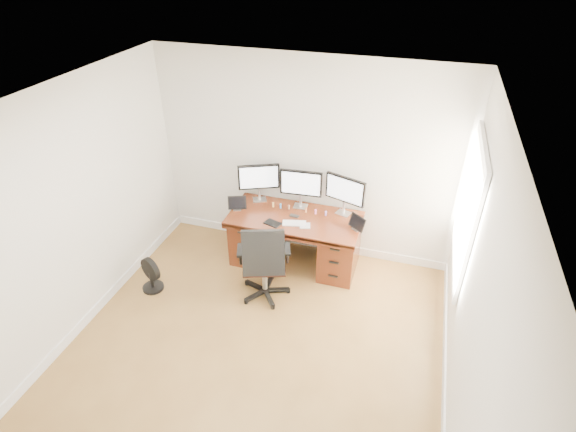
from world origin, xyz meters
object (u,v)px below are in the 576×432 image
(floor_fan, at_px, (151,275))
(keyboard, at_px, (294,223))
(monitor_center, at_px, (301,184))
(desk, at_px, (295,238))
(office_chair, at_px, (265,274))

(floor_fan, relative_size, keyboard, 1.56)
(monitor_center, bearing_deg, desk, -94.17)
(desk, bearing_deg, office_chair, -101.73)
(floor_fan, bearing_deg, monitor_center, 62.54)
(desk, bearing_deg, keyboard, -78.74)
(floor_fan, bearing_deg, keyboard, 51.60)
(office_chair, bearing_deg, monitor_center, 61.20)
(desk, xyz_separation_m, monitor_center, (0.00, 0.24, 0.68))
(monitor_center, height_order, keyboard, monitor_center)
(floor_fan, xyz_separation_m, keyboard, (1.61, 0.88, 0.54))
(keyboard, bearing_deg, floor_fan, -165.06)
(keyboard, bearing_deg, office_chair, -122.18)
(monitor_center, relative_size, keyboard, 1.88)
(office_chair, relative_size, monitor_center, 1.99)
(desk, distance_m, keyboard, 0.40)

